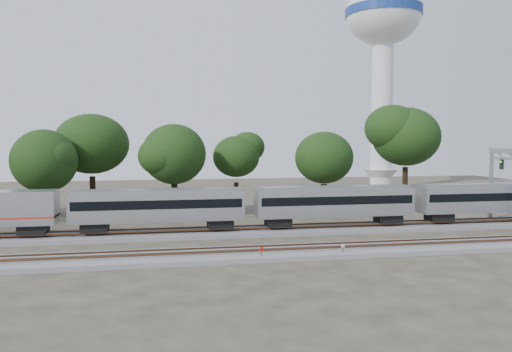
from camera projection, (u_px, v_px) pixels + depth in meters
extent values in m
plane|color=#383328|center=(210.00, 247.00, 44.01)|extent=(160.00, 160.00, 0.00)
cube|color=slate|center=(205.00, 233.00, 49.89)|extent=(160.00, 5.00, 0.40)
cube|color=brown|center=(205.00, 230.00, 49.15)|extent=(160.00, 0.08, 0.15)
cube|color=brown|center=(204.00, 227.00, 50.56)|extent=(160.00, 0.08, 0.15)
cube|color=slate|center=(215.00, 255.00, 40.08)|extent=(160.00, 5.00, 0.40)
cube|color=brown|center=(216.00, 252.00, 39.34)|extent=(160.00, 0.08, 0.15)
cube|color=brown|center=(214.00, 248.00, 40.75)|extent=(160.00, 0.08, 0.15)
cube|color=black|center=(33.00, 229.00, 46.89)|extent=(2.49, 2.11, 0.86)
cube|color=#B0B3B7|center=(159.00, 206.00, 48.87)|extent=(16.69, 2.88, 2.88)
cube|color=black|center=(159.00, 203.00, 48.85)|extent=(16.12, 2.93, 0.86)
cube|color=gray|center=(158.00, 191.00, 48.76)|extent=(16.31, 2.30, 0.34)
cube|color=black|center=(95.00, 227.00, 47.90)|extent=(2.49, 2.11, 0.86)
cube|color=black|center=(220.00, 223.00, 50.10)|extent=(2.49, 2.11, 0.86)
cube|color=#B0B3B7|center=(334.00, 202.00, 52.16)|extent=(16.69, 2.88, 2.88)
cube|color=black|center=(334.00, 199.00, 52.14)|extent=(16.12, 2.93, 0.86)
cube|color=gray|center=(334.00, 188.00, 52.05)|extent=(16.31, 2.30, 0.34)
cube|color=black|center=(278.00, 221.00, 51.19)|extent=(2.49, 2.11, 0.86)
cube|color=black|center=(388.00, 218.00, 53.39)|extent=(2.49, 2.11, 0.86)
cube|color=#B0B3B7|center=(489.00, 198.00, 55.45)|extent=(16.69, 2.88, 2.88)
cube|color=black|center=(489.00, 196.00, 55.43)|extent=(16.12, 2.93, 0.86)
cube|color=gray|center=(490.00, 185.00, 55.34)|extent=(16.31, 2.30, 0.34)
cube|color=black|center=(439.00, 216.00, 54.48)|extent=(2.49, 2.11, 0.86)
cylinder|color=#512D19|center=(261.00, 255.00, 39.00)|extent=(0.07, 0.07, 1.00)
cylinder|color=red|center=(261.00, 249.00, 38.97)|extent=(0.35, 0.15, 0.36)
cylinder|color=#512D19|center=(343.00, 251.00, 40.34)|extent=(0.06, 0.06, 0.97)
cylinder|color=silver|center=(343.00, 246.00, 40.31)|extent=(0.35, 0.09, 0.35)
cube|color=#512D19|center=(284.00, 258.00, 39.24)|extent=(0.57, 0.45, 0.30)
cylinder|color=silver|center=(382.00, 117.00, 94.59)|extent=(4.02, 4.02, 28.11)
cone|color=silver|center=(381.00, 180.00, 95.43)|extent=(6.42, 6.42, 4.02)
ellipsoid|color=silver|center=(383.00, 13.00, 93.25)|extent=(14.05, 14.05, 11.95)
cylinder|color=navy|center=(383.00, 13.00, 93.25)|extent=(14.21, 14.21, 1.61)
cube|color=gray|center=(491.00, 184.00, 59.08)|extent=(0.33, 0.33, 8.54)
cube|color=gray|center=(511.00, 151.00, 55.54)|extent=(0.38, 7.02, 0.57)
cube|color=gray|center=(511.00, 159.00, 55.60)|extent=(0.24, 7.02, 0.24)
cube|color=black|center=(502.00, 164.00, 56.72)|extent=(0.24, 0.47, 1.14)
cylinder|color=black|center=(46.00, 206.00, 57.62)|extent=(0.70, 0.70, 3.83)
ellipsoid|color=black|center=(44.00, 161.00, 57.26)|extent=(7.23, 7.23, 6.14)
cylinder|color=black|center=(93.00, 195.00, 64.18)|extent=(0.70, 0.70, 4.86)
ellipsoid|color=black|center=(92.00, 144.00, 63.72)|extent=(9.17, 9.17, 7.79)
cylinder|color=black|center=(175.00, 202.00, 59.95)|extent=(0.70, 0.70, 4.21)
ellipsoid|color=black|center=(174.00, 154.00, 59.55)|extent=(7.95, 7.95, 6.76)
cylinder|color=black|center=(236.00, 197.00, 65.53)|extent=(0.70, 0.70, 3.97)
ellipsoid|color=black|center=(236.00, 157.00, 65.16)|extent=(7.48, 7.48, 6.36)
cylinder|color=black|center=(324.00, 200.00, 63.26)|extent=(0.70, 0.70, 3.93)
ellipsoid|color=black|center=(324.00, 158.00, 62.89)|extent=(7.41, 7.41, 6.30)
cylinder|color=black|center=(405.00, 185.00, 76.62)|extent=(0.70, 0.70, 5.41)
ellipsoid|color=black|center=(406.00, 137.00, 76.10)|extent=(10.20, 10.20, 8.67)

